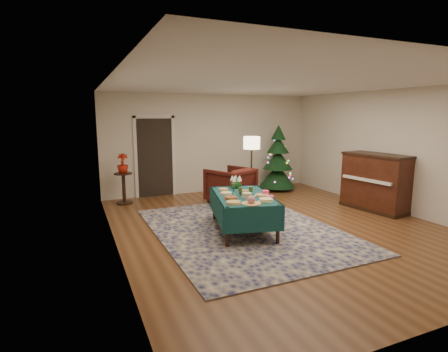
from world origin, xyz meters
name	(u,v)px	position (x,y,z in m)	size (l,w,h in m)	color
room_shell	(279,157)	(0.00, 0.00, 1.35)	(7.00, 7.00, 7.00)	#593319
doorway	(155,155)	(-1.60, 3.48, 1.10)	(1.08, 0.04, 2.16)	black
rug	(245,229)	(-0.69, 0.03, 0.01)	(3.20, 4.20, 0.02)	#131748
buffet_table	(243,202)	(-0.74, 0.01, 0.54)	(1.41, 1.94, 0.68)	black
platter_0	(234,203)	(-1.17, -0.50, 0.70)	(0.28, 0.28, 0.04)	silver
platter_1	(251,201)	(-0.91, -0.64, 0.73)	(0.33, 0.33, 0.15)	silver
platter_2	(266,200)	(-0.60, -0.58, 0.71)	(0.27, 0.27, 0.06)	silver
platter_3	(231,198)	(-1.08, -0.19, 0.70)	(0.26, 0.26, 0.05)	silver
platter_4	(247,195)	(-0.77, -0.20, 0.72)	(0.20, 0.20, 0.09)	silver
platter_5	(262,195)	(-0.47, -0.20, 0.70)	(0.27, 0.27, 0.04)	silver
platter_6	(226,194)	(-1.01, 0.17, 0.70)	(0.25, 0.25, 0.05)	silver
platter_7	(244,192)	(-0.66, 0.11, 0.71)	(0.22, 0.22, 0.07)	silver
platter_8	(224,190)	(-0.91, 0.53, 0.70)	(0.22, 0.22, 0.04)	silver
goblet_0	(233,187)	(-0.76, 0.40, 0.76)	(0.07, 0.07, 0.16)	#2D471E
goblet_1	(251,191)	(-0.60, -0.03, 0.76)	(0.07, 0.07, 0.16)	#2D471E
goblet_2	(240,191)	(-0.82, -0.02, 0.76)	(0.07, 0.07, 0.16)	#2D471E
napkin_stack	(270,197)	(-0.40, -0.35, 0.70)	(0.14, 0.14, 0.04)	#DB3D6B
gift_box	(265,193)	(-0.37, -0.15, 0.72)	(0.11, 0.11, 0.09)	#F6446C
centerpiece	(236,182)	(-0.57, 0.67, 0.80)	(0.24, 0.25, 0.28)	#1E4C1E
armchair	(230,184)	(-0.11, 1.98, 0.49)	(0.95, 0.89, 0.98)	#43140E
floor_lamp	(252,147)	(0.36, 1.79, 1.38)	(0.40, 0.40, 1.63)	#A57F3F
side_table	(124,189)	(-2.50, 2.97, 0.37)	(0.43, 0.43, 0.76)	black
potted_plant	(123,168)	(-2.50, 2.97, 0.89)	(0.26, 0.47, 0.26)	#B41E0C
christmas_tree	(278,161)	(1.80, 2.90, 0.84)	(1.36, 1.36, 1.87)	black
piano	(376,183)	(2.67, 0.15, 0.63)	(0.86, 1.55, 1.28)	black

